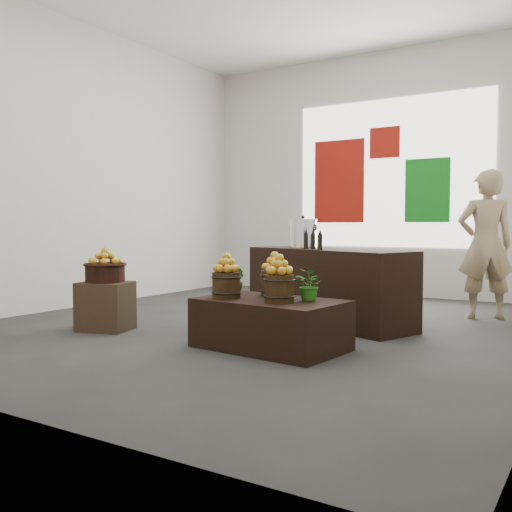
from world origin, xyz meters
The scene contains 22 objects.
ground centered at (0.00, 0.00, 0.00)m, with size 7.00×7.00×0.00m, color #343432.
back_wall centered at (0.00, 3.50, 2.00)m, with size 6.00×0.04×4.00m, color beige.
back_opening centered at (0.30, 3.48, 2.00)m, with size 3.20×0.02×2.40m, color white.
deco_red_left centered at (-0.60, 3.47, 1.90)m, with size 0.90×0.04×1.40m, color maroon.
deco_green_right centered at (0.90, 3.47, 1.70)m, with size 0.70×0.04×1.00m, color #117319.
deco_red_upper centered at (0.20, 3.47, 2.50)m, with size 0.50×0.04×0.50m, color maroon.
crate centered at (-1.30, -1.21, 0.26)m, with size 0.53×0.43×0.53m, color #452D20.
wicker_basket centered at (-1.30, -1.21, 0.63)m, with size 0.42×0.42×0.19m, color black.
apples_in_basket centered at (-1.30, -1.21, 0.81)m, with size 0.33×0.33×0.18m, color #95040F, non-canonical shape.
display_table centered at (0.71, -1.07, 0.23)m, with size 1.33×0.82×0.46m, color black.
apple_bucket_front_left centered at (0.31, -1.21, 0.58)m, with size 0.27×0.27×0.25m, color #35230E.
apples_in_bucket_front_left centered at (0.31, -1.21, 0.80)m, with size 0.20×0.20×0.18m, color #95040F, non-canonical shape.
apple_bucket_front_right centered at (0.87, -1.19, 0.58)m, with size 0.27×0.27×0.25m, color #35230E.
apples_in_bucket_front_right centered at (0.87, -1.19, 0.80)m, with size 0.20×0.20×0.18m, color #95040F, non-canonical shape.
apple_bucket_rear centered at (0.60, -0.81, 0.58)m, with size 0.27×0.27×0.25m, color #35230E.
apples_in_bucket_rear centered at (0.60, -0.81, 0.80)m, with size 0.20×0.20×0.18m, color #95040F, non-canonical shape.
herb_garnish_right centered at (1.08, -0.99, 0.61)m, with size 0.27×0.23×0.30m, color #206314.
herb_garnish_left centered at (0.22, -0.88, 0.60)m, with size 0.15×0.12×0.27m, color #206314.
counter centered at (0.59, 0.46, 0.44)m, with size 2.14×0.68×0.87m, color black.
stock_pot_left centered at (0.18, 0.61, 1.04)m, with size 0.33×0.33×0.33m, color silver.
oil_cruets centered at (0.51, 0.26, 1.00)m, with size 0.23×0.06×0.24m, color black, non-canonical shape.
shopper centered at (2.07, 1.81, 0.91)m, with size 0.67×0.44×1.83m, color #9A815E.
Camera 1 is at (3.37, -5.59, 1.14)m, focal length 40.00 mm.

